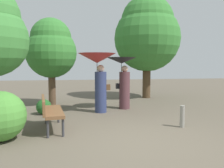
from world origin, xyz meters
name	(u,v)px	position (x,y,z in m)	size (l,w,h in m)	color
ground_plane	(139,142)	(0.00, 0.00, 0.00)	(40.00, 40.00, 0.00)	brown
person_left	(98,68)	(-0.56, 3.18, 1.52)	(1.28, 1.28, 2.03)	navy
person_right	(123,73)	(0.41, 3.69, 1.32)	(1.11, 1.11, 1.91)	#563338
park_bench	(50,110)	(-1.97, 1.25, 0.51)	(0.71, 1.56, 0.83)	#38383D
tree_near_left	(51,48)	(-2.27, 4.88, 2.29)	(2.02, 2.02, 3.49)	brown
tree_near_right	(147,33)	(2.15, 6.30, 3.16)	(3.21, 3.21, 4.97)	#4C3823
bush_path_left	(44,107)	(-2.38, 3.14, 0.25)	(0.50, 0.50, 0.50)	#235B23
bush_path_right	(0,116)	(-2.94, 0.53, 0.54)	(1.09, 1.09, 1.09)	#4C9338
path_marker_post	(182,116)	(1.44, 0.94, 0.29)	(0.12, 0.12, 0.58)	gray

